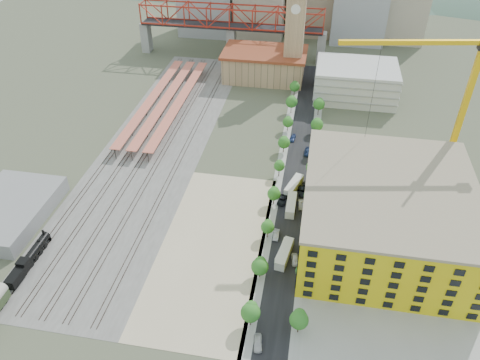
% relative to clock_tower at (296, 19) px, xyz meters
% --- Properties ---
extents(ground, '(400.00, 400.00, 0.00)m').
position_rel_clock_tower_xyz_m(ground, '(-8.00, -79.99, -28.70)').
color(ground, '#474C38').
rests_on(ground, ground).
extents(ballast_strip, '(36.00, 165.00, 0.06)m').
position_rel_clock_tower_xyz_m(ballast_strip, '(-44.00, -62.49, -28.67)').
color(ballast_strip, '#605E59').
rests_on(ballast_strip, ground).
extents(dirt_lot, '(28.00, 67.00, 0.06)m').
position_rel_clock_tower_xyz_m(dirt_lot, '(-12.00, -111.49, -28.67)').
color(dirt_lot, tan).
rests_on(dirt_lot, ground).
extents(street_asphalt, '(12.00, 170.00, 0.06)m').
position_rel_clock_tower_xyz_m(street_asphalt, '(8.00, -64.99, -28.67)').
color(street_asphalt, black).
rests_on(street_asphalt, ground).
extents(sidewalk_west, '(3.00, 170.00, 0.04)m').
position_rel_clock_tower_xyz_m(sidewalk_west, '(2.50, -64.99, -28.68)').
color(sidewalk_west, gray).
rests_on(sidewalk_west, ground).
extents(sidewalk_east, '(3.00, 170.00, 0.04)m').
position_rel_clock_tower_xyz_m(sidewalk_east, '(13.50, -64.99, -28.68)').
color(sidewalk_east, gray).
rests_on(sidewalk_east, ground).
extents(construction_pad, '(50.00, 90.00, 0.06)m').
position_rel_clock_tower_xyz_m(construction_pad, '(37.00, -99.99, -28.67)').
color(construction_pad, gray).
rests_on(construction_pad, ground).
extents(rail_tracks, '(26.56, 160.00, 0.18)m').
position_rel_clock_tower_xyz_m(rail_tracks, '(-45.80, -62.49, -28.55)').
color(rail_tracks, '#382B23').
rests_on(rail_tracks, ground).
extents(platform_canopies, '(16.00, 80.00, 4.12)m').
position_rel_clock_tower_xyz_m(platform_canopies, '(-49.00, -34.99, -24.70)').
color(platform_canopies, '#CF644F').
rests_on(platform_canopies, ground).
extents(station_hall, '(38.00, 24.00, 13.10)m').
position_rel_clock_tower_xyz_m(station_hall, '(-13.00, 2.01, -22.03)').
color(station_hall, tan).
rests_on(station_hall, ground).
extents(clock_tower, '(12.00, 12.00, 52.00)m').
position_rel_clock_tower_xyz_m(clock_tower, '(0.00, 0.00, 0.00)').
color(clock_tower, tan).
rests_on(clock_tower, ground).
extents(parking_garage, '(34.00, 26.00, 14.00)m').
position_rel_clock_tower_xyz_m(parking_garage, '(28.00, -9.99, -21.70)').
color(parking_garage, silver).
rests_on(parking_garage, ground).
extents(truss_bridge, '(94.00, 9.60, 25.60)m').
position_rel_clock_tower_xyz_m(truss_bridge, '(-33.00, 25.01, -9.83)').
color(truss_bridge, gray).
rests_on(truss_bridge, ground).
extents(construction_building, '(44.60, 50.60, 18.80)m').
position_rel_clock_tower_xyz_m(construction_building, '(34.00, -99.99, -19.29)').
color(construction_building, yellow).
rests_on(construction_building, ground).
extents(warehouse, '(22.00, 32.00, 5.00)m').
position_rel_clock_tower_xyz_m(warehouse, '(-74.00, -109.99, -26.20)').
color(warehouse, gray).
rests_on(warehouse, ground).
extents(street_trees, '(15.40, 124.40, 8.00)m').
position_rel_clock_tower_xyz_m(street_trees, '(8.00, -74.99, -28.70)').
color(street_trees, '#297021').
rests_on(street_trees, ground).
extents(distant_hills, '(647.00, 264.00, 227.00)m').
position_rel_clock_tower_xyz_m(distant_hills, '(37.28, 180.01, -108.23)').
color(distant_hills, '#4C6B59').
rests_on(distant_hills, ground).
extents(locomotive, '(2.60, 20.07, 5.02)m').
position_rel_clock_tower_xyz_m(locomotive, '(-58.00, -125.79, -26.82)').
color(locomotive, black).
rests_on(locomotive, ground).
extents(tower_crane, '(51.88, 11.21, 55.95)m').
position_rel_clock_tower_xyz_m(tower_crane, '(50.92, -72.03, 5.83)').
color(tower_crane, yellow).
rests_on(tower_crane, ground).
extents(site_trailer_a, '(4.19, 10.55, 2.81)m').
position_rel_clock_tower_xyz_m(site_trailer_a, '(8.00, -112.21, -27.29)').
color(site_trailer_a, silver).
rests_on(site_trailer_a, ground).
extents(site_trailer_b, '(4.42, 9.83, 2.60)m').
position_rel_clock_tower_xyz_m(site_trailer_b, '(8.00, -111.18, -27.39)').
color(site_trailer_b, silver).
rests_on(site_trailer_b, ground).
extents(site_trailer_c, '(2.75, 10.25, 2.80)m').
position_rel_clock_tower_xyz_m(site_trailer_c, '(8.00, -91.18, -27.30)').
color(site_trailer_c, silver).
rests_on(site_trailer_c, ground).
extents(site_trailer_d, '(5.70, 10.76, 2.85)m').
position_rel_clock_tower_xyz_m(site_trailer_d, '(8.00, -81.33, -27.27)').
color(site_trailer_d, silver).
rests_on(site_trailer_d, ground).
extents(car_0, '(2.56, 4.96, 1.61)m').
position_rel_clock_tower_xyz_m(car_0, '(5.00, -139.99, -27.89)').
color(car_0, silver).
rests_on(car_0, ground).
extents(car_1, '(1.57, 4.49, 1.48)m').
position_rel_clock_tower_xyz_m(car_1, '(5.00, -104.36, -27.96)').
color(car_1, '#AAAAB0').
rests_on(car_1, ground).
extents(car_2, '(3.05, 5.59, 1.49)m').
position_rel_clock_tower_xyz_m(car_2, '(5.00, -88.54, -27.95)').
color(car_2, black).
rests_on(car_2, ground).
extents(car_3, '(2.49, 4.82, 1.34)m').
position_rel_clock_tower_xyz_m(car_3, '(5.00, -51.05, -28.03)').
color(car_3, navy).
rests_on(car_3, ground).
extents(car_4, '(2.44, 4.68, 1.52)m').
position_rel_clock_tower_xyz_m(car_4, '(11.00, -113.14, -27.94)').
color(car_4, white).
rests_on(car_4, ground).
extents(car_5, '(2.08, 4.77, 1.52)m').
position_rel_clock_tower_xyz_m(car_5, '(11.00, -89.66, -27.93)').
color(car_5, '#A8A7AC').
rests_on(car_5, ground).
extents(car_6, '(3.50, 6.06, 1.59)m').
position_rel_clock_tower_xyz_m(car_6, '(11.00, -82.91, -27.90)').
color(car_6, black).
rests_on(car_6, ground).
extents(car_7, '(2.23, 5.20, 1.49)m').
position_rel_clock_tower_xyz_m(car_7, '(11.00, -59.80, -27.95)').
color(car_7, '#1A274C').
rests_on(car_7, ground).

